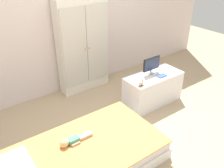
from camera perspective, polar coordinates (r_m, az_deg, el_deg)
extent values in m
cube|color=tan|center=(3.27, 2.98, -11.99)|extent=(10.00, 10.00, 0.02)
cube|color=silver|center=(3.88, -11.76, 16.99)|extent=(6.40, 0.05, 2.70)
cube|color=white|center=(2.84, -6.61, -17.76)|extent=(1.76, 0.99, 0.15)
cube|color=silver|center=(2.75, -6.76, -15.93)|extent=(1.72, 0.95, 0.11)
cube|color=#EA934C|center=(2.70, -6.84, -15.00)|extent=(1.75, 0.98, 0.02)
cube|color=#4CA375|center=(2.76, -9.13, -13.03)|extent=(0.13, 0.08, 0.06)
cube|color=#DBB293|center=(2.83, -6.63, -11.92)|extent=(0.16, 0.04, 0.04)
cube|color=#DBB293|center=(2.80, -6.26, -12.33)|extent=(0.16, 0.04, 0.04)
cube|color=#DBB293|center=(2.81, -9.62, -12.67)|extent=(0.10, 0.03, 0.03)
cube|color=#DBB293|center=(2.74, -8.57, -13.92)|extent=(0.10, 0.03, 0.03)
sphere|color=#DBB293|center=(2.72, -11.18, -13.59)|extent=(0.09, 0.09, 0.09)
sphere|color=#E0C67F|center=(2.72, -11.40, -13.64)|extent=(0.10, 0.10, 0.10)
cube|color=white|center=(3.99, -7.03, 9.00)|extent=(0.85, 0.24, 1.54)
cube|color=beige|center=(3.78, -8.90, 8.28)|extent=(0.40, 0.02, 1.26)
cube|color=beige|center=(3.97, -3.42, 9.66)|extent=(0.40, 0.02, 1.26)
sphere|color=gold|center=(3.85, -6.43, 8.25)|extent=(0.02, 0.02, 0.02)
sphere|color=gold|center=(3.89, -5.40, 8.52)|extent=(0.02, 0.02, 0.02)
cube|color=white|center=(3.80, 9.66, -1.15)|extent=(0.92, 0.41, 0.49)
cylinder|color=#99999E|center=(3.72, 9.20, 2.60)|extent=(0.10, 0.10, 0.01)
cylinder|color=#99999E|center=(3.71, 9.24, 3.01)|extent=(0.02, 0.02, 0.05)
cube|color=black|center=(3.66, 9.39, 4.80)|extent=(0.31, 0.02, 0.20)
cube|color=#28334C|center=(3.65, 9.55, 4.72)|extent=(0.29, 0.01, 0.18)
cube|color=#8E6642|center=(3.36, 6.75, -0.34)|extent=(0.08, 0.01, 0.01)
cube|color=#8E6642|center=(3.34, 7.04, -0.51)|extent=(0.08, 0.01, 0.01)
cube|color=#D1B289|center=(3.33, 6.94, 0.20)|extent=(0.06, 0.02, 0.03)
cylinder|color=#D1B289|center=(3.36, 7.06, -0.03)|extent=(0.01, 0.01, 0.02)
cylinder|color=#D1B289|center=(3.35, 7.26, -0.15)|extent=(0.01, 0.01, 0.02)
cylinder|color=#D1B289|center=(3.34, 6.56, -0.23)|extent=(0.01, 0.01, 0.02)
cylinder|color=#D1B289|center=(3.33, 6.76, -0.35)|extent=(0.01, 0.01, 0.02)
cylinder|color=#D1B289|center=(3.33, 7.27, 0.68)|extent=(0.02, 0.02, 0.02)
sphere|color=#D1B289|center=(3.33, 7.29, 0.94)|extent=(0.03, 0.03, 0.03)
cube|color=blue|center=(3.67, 11.75, 1.95)|extent=(0.15, 0.10, 0.01)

